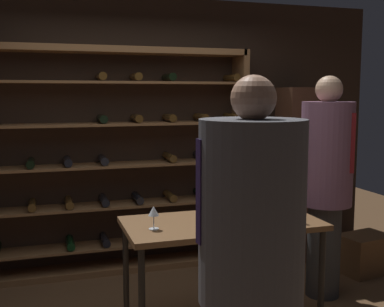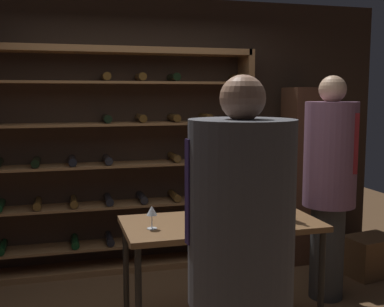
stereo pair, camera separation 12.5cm
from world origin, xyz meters
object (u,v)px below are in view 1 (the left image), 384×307
tasting_table (222,231)px  wine_glass_stemmed_left (266,206)px  person_bystander_red_print (251,255)px  wine_crate (365,254)px  person_guest_plum_blouse (326,177)px  wine_rack (105,163)px  wine_bottle_gold_foil (287,200)px  wine_bottle_green_slim (271,192)px  display_cabinet (301,175)px  wine_glass_stemmed_right (154,212)px

tasting_table → wine_glass_stemmed_left: bearing=-9.0°
person_bystander_red_print → wine_crate: bearing=-53.0°
tasting_table → person_guest_plum_blouse: bearing=17.7°
wine_rack → wine_bottle_gold_foil: size_ratio=7.84×
wine_rack → person_bystander_red_print: bearing=-82.9°
wine_bottle_green_slim → wine_glass_stemmed_left: (-0.20, -0.30, -0.03)m
person_guest_plum_blouse → display_cabinet: (0.28, 0.90, -0.14)m
tasting_table → display_cabinet: (1.36, 1.25, 0.14)m
person_guest_plum_blouse → wine_glass_stemmed_right: person_guest_plum_blouse is taller
wine_rack → person_bystander_red_print: size_ratio=1.59×
wine_glass_stemmed_right → person_guest_plum_blouse: bearing=14.5°
wine_bottle_green_slim → wine_crate: bearing=19.5°
wine_glass_stemmed_left → wine_glass_stemmed_right: bearing=-178.9°
wine_rack → wine_glass_stemmed_right: 1.56m
display_cabinet → wine_rack: bearing=173.3°
wine_bottle_gold_foil → wine_bottle_green_slim: wine_bottle_gold_foil is taller
person_guest_plum_blouse → wine_crate: 1.15m
person_bystander_red_print → wine_bottle_green_slim: bearing=-35.0°
person_bystander_red_print → display_cabinet: person_bystander_red_print is taller
person_bystander_red_print → wine_crate: 2.90m
wine_glass_stemmed_right → wine_glass_stemmed_left: wine_glass_stemmed_right is taller
wine_rack → person_bystander_red_print: 2.68m
wine_crate → display_cabinet: display_cabinet is taller
tasting_table → person_guest_plum_blouse: 1.17m
person_bystander_red_print → wine_glass_stemmed_left: bearing=-34.1°
person_guest_plum_blouse → wine_bottle_gold_foil: 0.74m
person_guest_plum_blouse → person_bystander_red_print: size_ratio=1.03×
wine_glass_stemmed_right → wine_bottle_gold_foil: bearing=-0.8°
display_cabinet → wine_bottle_green_slim: size_ratio=4.92×
wine_bottle_gold_foil → wine_glass_stemmed_right: size_ratio=2.33×
wine_rack → wine_glass_stemmed_right: (0.12, -1.55, -0.12)m
wine_bottle_gold_foil → wine_rack: bearing=125.5°
tasting_table → wine_glass_stemmed_right: bearing=-172.5°
person_guest_plum_blouse → wine_glass_stemmed_left: 0.86m
person_guest_plum_blouse → wine_glass_stemmed_right: bearing=-140.0°
wine_crate → wine_glass_stemmed_left: (-1.45, -0.74, 0.75)m
display_cabinet → wine_bottle_gold_foil: size_ratio=4.87×
display_cabinet → wine_bottle_gold_foil: 1.60m
wine_bottle_green_slim → wine_glass_stemmed_right: (-1.03, -0.31, -0.01)m
person_bystander_red_print → wine_crate: size_ratio=3.81×
wine_rack → person_guest_plum_blouse: 2.06m
tasting_table → wine_bottle_gold_foil: size_ratio=3.76×
wine_crate → wine_rack: bearing=161.7°
display_cabinet → wine_glass_stemmed_right: display_cabinet is taller
person_guest_plum_blouse → wine_bottle_green_slim: (-0.56, -0.10, -0.08)m
wine_glass_stemmed_right → wine_glass_stemmed_left: size_ratio=1.24×
person_guest_plum_blouse → wine_bottle_gold_foil: person_guest_plum_blouse is taller
wine_bottle_green_slim → person_guest_plum_blouse: bearing=9.9°
tasting_table → wine_glass_stemmed_right: (-0.51, -0.07, 0.20)m
tasting_table → wine_glass_stemmed_right: size_ratio=8.75×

